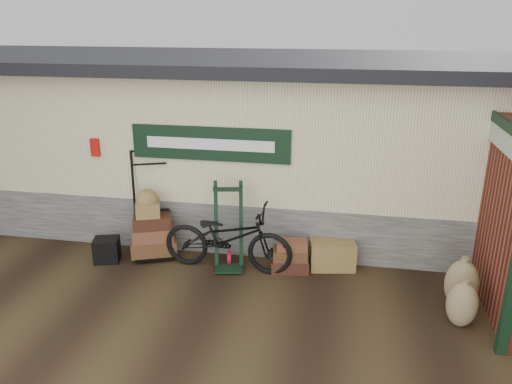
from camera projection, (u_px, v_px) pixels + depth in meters
ground at (216, 283)px, 7.69m from camera, size 80.00×80.00×0.00m
station_building at (250, 139)px, 9.69m from camera, size 14.40×4.10×3.20m
porter_trolley at (152, 203)px, 8.40m from camera, size 1.09×0.96×1.82m
green_barrow at (229, 227)px, 7.94m from camera, size 0.59×0.53×1.44m
suitcase_stack at (290, 255)px, 7.99m from camera, size 0.65×0.46×0.53m
wicker_hamper at (332, 254)px, 8.11m from camera, size 0.79×0.59×0.47m
black_trunk at (107, 250)px, 8.32m from camera, size 0.48×0.44×0.40m
bicycle at (227, 234)px, 7.92m from camera, size 0.84×2.14×1.23m
burlap_sack_left at (461, 284)px, 6.94m from camera, size 0.56×0.52×0.73m
burlap_sack_right at (462, 304)px, 6.53m from camera, size 0.45×0.40×0.64m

